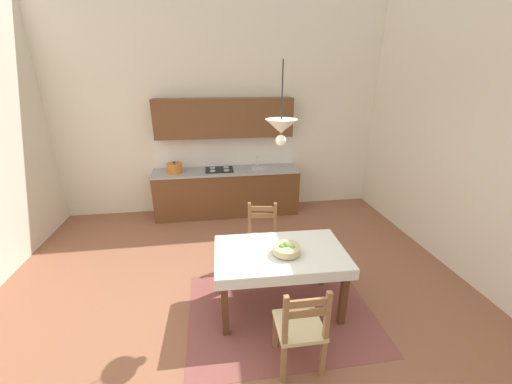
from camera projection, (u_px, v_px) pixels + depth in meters
The scene contains 9 objects.
ground_plane at pixel (239, 312), 3.58m from camera, with size 6.69×6.63×0.10m, color #935B42.
wall_back at pixel (221, 105), 5.67m from camera, with size 6.69×0.12×4.11m, color silver.
area_rug at pixel (280, 311), 3.52m from camera, with size 2.10×1.60×0.01m, color brown.
kitchen_cabinetry at pixel (226, 171), 5.80m from camera, with size 2.76×0.63×2.20m.
dining_table at pixel (280, 261), 3.39m from camera, with size 1.48×0.92×0.75m.
dining_chair_kitchen_side at pixel (262, 239), 4.21m from camera, with size 0.49×0.49×0.93m.
dining_chair_camera_side at pixel (300, 328), 2.72m from camera, with size 0.42×0.42×0.93m.
fruit_bowl at pixel (286, 249), 3.27m from camera, with size 0.30×0.30×0.12m.
pendant_lamp at pixel (281, 127), 2.98m from camera, with size 0.32×0.32×0.80m.
Camera 1 is at (-0.23, -2.84, 2.56)m, focal length 21.19 mm.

